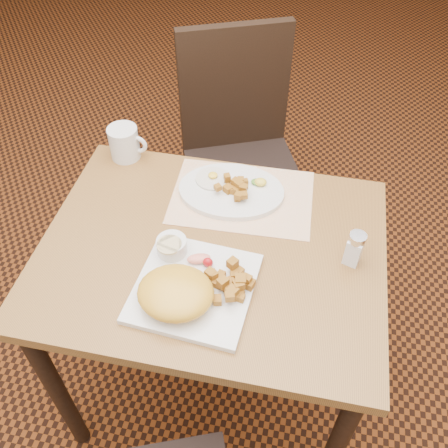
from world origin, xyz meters
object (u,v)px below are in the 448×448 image
chair_far (240,145)px  plate_square (194,288)px  plate_oval (231,191)px  table (212,273)px  coffee_mug (125,143)px  salt_shaker (355,248)px

chair_far → plate_square: (0.04, -0.84, 0.22)m
plate_square → plate_oval: plate_oval is taller
table → plate_square: 0.18m
chair_far → coffee_mug: chair_far is taller
salt_shaker → coffee_mug: 0.76m
plate_square → coffee_mug: 0.56m
plate_square → salt_shaker: 0.41m
table → salt_shaker: 0.39m
table → coffee_mug: size_ratio=7.41×
table → plate_square: (-0.01, -0.14, 0.12)m
salt_shaker → coffee_mug: bearing=157.9°
table → plate_oval: plate_oval is taller
plate_oval → coffee_mug: 0.37m
plate_square → coffee_mug: (-0.33, 0.45, 0.04)m
plate_oval → salt_shaker: (0.35, -0.18, 0.04)m
plate_oval → chair_far: bearing=97.0°
table → coffee_mug: (-0.34, 0.31, 0.16)m
salt_shaker → table: bearing=-175.5°
plate_oval → coffee_mug: bearing=164.0°
table → salt_shaker: bearing=4.5°
plate_oval → coffee_mug: coffee_mug is taller
table → chair_far: size_ratio=0.93×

